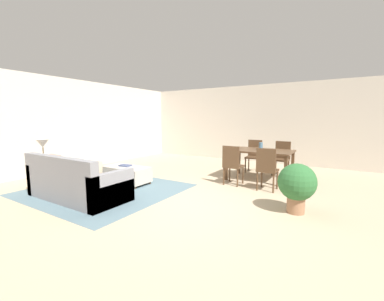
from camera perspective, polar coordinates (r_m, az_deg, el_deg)
ground_plane at (r=4.67m, az=-2.44°, el=-11.75°), size 10.80×10.80×0.00m
wall_back at (r=9.00m, az=15.81°, el=5.96°), size 9.00×0.12×2.70m
wall_left at (r=8.13m, az=-27.67°, el=5.27°), size 0.12×11.00×2.70m
area_rug at (r=5.71m, az=-19.41°, el=-8.54°), size 3.00×2.80×0.01m
couch at (r=5.25m, az=-25.26°, el=-6.92°), size 2.05×0.92×0.86m
ottoman_table at (r=6.06m, az=-14.97°, el=-5.24°), size 1.12×0.58×0.40m
side_table at (r=6.40m, az=-31.04°, el=-3.49°), size 0.40×0.40×0.56m
table_lamp at (r=6.33m, az=-31.36°, el=1.20°), size 0.26×0.26×0.53m
dining_table at (r=6.35m, az=15.49°, el=-0.70°), size 1.54×0.98×0.76m
dining_chair_near_left at (r=5.73m, az=9.33°, el=-2.87°), size 0.40×0.40×0.92m
dining_chair_near_right at (r=5.44m, az=16.98°, el=-3.66°), size 0.40×0.40×0.92m
dining_chair_far_left at (r=7.32m, az=14.20°, el=-0.78°), size 0.42×0.42×0.92m
dining_chair_far_right at (r=7.10m, az=20.11°, el=-1.25°), size 0.41×0.41×0.92m
vase_centerpiece at (r=6.37m, az=15.68°, el=0.99°), size 0.09×0.09×0.18m
book_on_ottoman at (r=6.09m, az=-15.22°, el=-3.37°), size 0.28×0.23×0.03m
potted_plant at (r=4.35m, az=23.18°, el=-7.15°), size 0.60×0.60×0.82m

